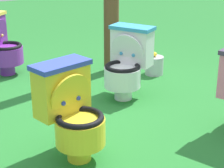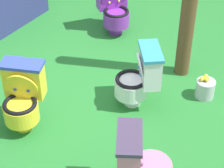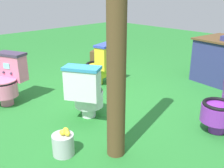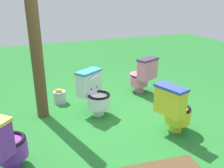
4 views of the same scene
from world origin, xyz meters
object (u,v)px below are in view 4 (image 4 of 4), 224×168
Objects in this scene: lemon_bucket at (60,97)px; toilet_pink at (143,75)px; toilet_purple at (2,143)px; toilet_yellow at (174,108)px; wooden_post at (36,47)px; toilet_white at (94,93)px.

toilet_pink is at bearing 174.01° from lemon_bucket.
toilet_yellow is (-2.19, 0.05, 0.00)m from toilet_purple.
wooden_post reaches higher than toilet_yellow.
lemon_bucket is (1.61, -0.17, -0.25)m from toilet_pink.
wooden_post reaches higher than toilet_white.
toilet_purple is 0.32× the size of wooden_post.
lemon_bucket is (-0.93, -1.59, -0.26)m from toilet_purple.
toilet_yellow is (-0.82, 0.98, 0.00)m from toilet_white.
toilet_pink is at bearing 151.57° from toilet_yellow.
wooden_post is (1.96, 0.22, 0.75)m from toilet_pink.
toilet_pink and toilet_yellow have the same top height.
toilet_purple is 1.86m from lemon_bucket.
toilet_white is 1.12m from wooden_post.
toilet_white is 1.28m from toilet_yellow.
toilet_white is at bearing 80.73° from toilet_purple.
toilet_white is at bearing -155.16° from toilet_yellow.
toilet_purple is 2.90m from toilet_pink.
toilet_pink reaches higher than lemon_bucket.
wooden_post is (1.62, -1.24, 0.75)m from toilet_yellow.
lemon_bucket is at bearing -86.56° from toilet_white.
toilet_white is 2.63× the size of lemon_bucket.
wooden_post is (0.79, -0.26, 0.75)m from toilet_white.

